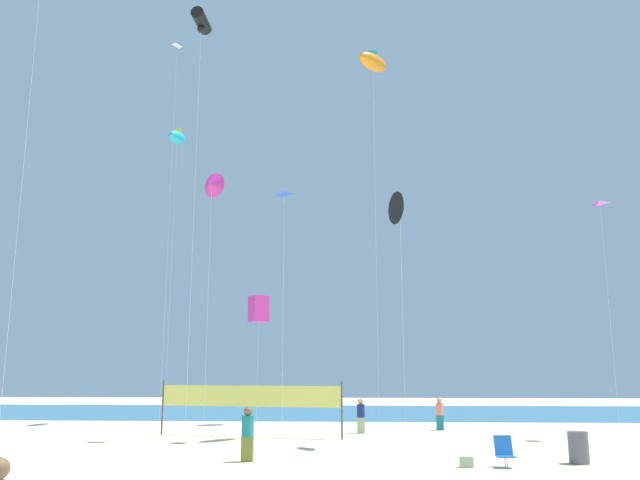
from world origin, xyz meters
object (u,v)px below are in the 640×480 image
(beachgoer_teal_shirt, at_px, (248,432))
(kite_magenta_diamond, at_px, (600,205))
(beachgoer_navy_shirt, at_px, (361,415))
(kite_magenta_delta, at_px, (212,185))
(kite_cyan_inflatable, at_px, (177,138))
(trash_barrel, at_px, (579,448))
(volleyball_net, at_px, (249,398))
(kite_magenta_box, at_px, (259,309))
(kite_black_delta, at_px, (400,208))
(kite_orange_inflatable, at_px, (373,63))
(beachgoer_coral_shirt, at_px, (440,413))
(kite_blue_diamond, at_px, (284,195))
(kite_black_tube, at_px, (201,23))
(beach_handbag, at_px, (466,462))
(kite_white_diamond, at_px, (177,59))
(folding_beach_chair, at_px, (504,451))

(beachgoer_teal_shirt, height_order, kite_magenta_diamond, kite_magenta_diamond)
(beachgoer_navy_shirt, bearing_deg, kite_magenta_delta, -37.93)
(kite_cyan_inflatable, bearing_deg, beachgoer_teal_shirt, -65.38)
(trash_barrel, bearing_deg, kite_cyan_inflatable, 137.63)
(volleyball_net, distance_m, kite_magenta_box, 8.62)
(kite_black_delta, height_order, kite_orange_inflatable, kite_orange_inflatable)
(trash_barrel, height_order, volleyball_net, volleyball_net)
(beachgoer_coral_shirt, xyz_separation_m, kite_magenta_delta, (-10.32, -5.73, 10.08))
(beachgoer_coral_shirt, xyz_separation_m, kite_magenta_diamond, (6.99, -4.14, 9.31))
(trash_barrel, height_order, kite_blue_diamond, kite_blue_diamond)
(kite_magenta_diamond, distance_m, kite_blue_diamond, 14.18)
(beachgoer_navy_shirt, height_order, kite_orange_inflatable, kite_orange_inflatable)
(trash_barrel, bearing_deg, kite_black_tube, 168.48)
(beachgoer_navy_shirt, relative_size, volleyball_net, 0.19)
(kite_cyan_inflatable, bearing_deg, beachgoer_navy_shirt, -28.53)
(trash_barrel, distance_m, kite_black_tube, 20.83)
(kite_cyan_inflatable, bearing_deg, volleyball_net, -52.62)
(beach_handbag, relative_size, kite_black_tube, 0.02)
(beachgoer_navy_shirt, bearing_deg, beachgoer_coral_shirt, 140.19)
(kite_cyan_inflatable, bearing_deg, kite_magenta_box, -7.54)
(beach_handbag, bearing_deg, kite_orange_inflatable, 103.95)
(beachgoer_coral_shirt, distance_m, kite_magenta_diamond, 12.36)
(trash_barrel, xyz_separation_m, kite_magenta_box, (-12.30, 15.35, 5.78))
(beachgoer_coral_shirt, bearing_deg, kite_white_diamond, -15.59)
(kite_black_delta, height_order, kite_cyan_inflatable, kite_cyan_inflatable)
(kite_black_tube, bearing_deg, beachgoer_coral_shirt, 43.22)
(beachgoer_navy_shirt, relative_size, kite_black_delta, 0.16)
(beachgoer_coral_shirt, height_order, kite_magenta_box, kite_magenta_box)
(kite_magenta_delta, height_order, kite_white_diamond, kite_white_diamond)
(kite_black_tube, distance_m, kite_white_diamond, 11.40)
(trash_barrel, distance_m, kite_orange_inflatable, 19.76)
(kite_magenta_delta, bearing_deg, kite_blue_diamond, -1.12)
(beachgoer_teal_shirt, xyz_separation_m, kite_magenta_diamond, (14.38, 8.10, 9.24))
(beachgoer_navy_shirt, relative_size, kite_blue_diamond, 0.15)
(beachgoer_navy_shirt, distance_m, folding_beach_chair, 11.76)
(volleyball_net, bearing_deg, beach_handbag, -48.80)
(trash_barrel, xyz_separation_m, kite_orange_inflatable, (-5.85, 8.23, 16.98))
(beachgoer_teal_shirt, bearing_deg, beach_handbag, -124.76)
(beachgoer_teal_shirt, distance_m, kite_cyan_inflatable, 23.86)
(volleyball_net, xyz_separation_m, kite_black_tube, (-1.36, -5.49, 14.99))
(kite_black_tube, relative_size, kite_white_diamond, 0.80)
(folding_beach_chair, height_order, kite_black_delta, kite_black_delta)
(beachgoer_navy_shirt, relative_size, kite_white_diamond, 0.07)
(kite_magenta_box, bearing_deg, folding_beach_chair, -58.66)
(kite_magenta_delta, xyz_separation_m, kite_magenta_diamond, (17.31, 1.58, -0.77))
(kite_magenta_delta, bearing_deg, kite_magenta_box, 84.86)
(kite_black_delta, bearing_deg, kite_magenta_box, 124.32)
(beach_handbag, bearing_deg, volleyball_net, 131.20)
(kite_magenta_diamond, height_order, kite_cyan_inflatable, kite_cyan_inflatable)
(beachgoer_teal_shirt, xyz_separation_m, kite_black_delta, (5.23, 4.71, 8.35))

